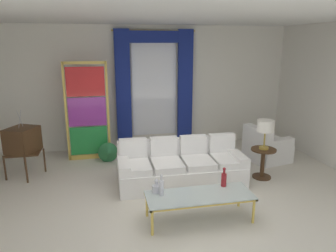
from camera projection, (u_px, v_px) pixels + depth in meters
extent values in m
plane|color=silver|center=(174.00, 199.00, 5.43)|extent=(16.00, 16.00, 0.00)
cube|color=white|center=(147.00, 87.00, 7.95)|extent=(8.00, 0.12, 3.00)
cube|color=white|center=(165.00, 16.00, 5.43)|extent=(8.00, 7.60, 0.04)
cube|color=white|center=(154.00, 86.00, 7.89)|extent=(1.10, 0.02, 2.50)
cylinder|color=gold|center=(154.00, 31.00, 7.49)|extent=(2.00, 0.04, 0.04)
cube|color=navy|center=(123.00, 87.00, 7.65)|extent=(0.36, 0.12, 2.70)
cube|color=navy|center=(185.00, 85.00, 7.95)|extent=(0.36, 0.12, 2.70)
cube|color=navy|center=(154.00, 37.00, 7.50)|extent=(1.80, 0.10, 0.28)
cube|color=white|center=(181.00, 174.00, 5.96)|extent=(2.33, 0.93, 0.38)
cube|color=white|center=(177.00, 158.00, 6.26)|extent=(2.32, 0.23, 0.78)
cube|color=white|center=(235.00, 166.00, 6.13)|extent=(0.21, 0.86, 0.56)
cube|color=white|center=(124.00, 174.00, 5.73)|extent=(0.21, 0.86, 0.56)
cube|color=white|center=(227.00, 160.00, 6.01)|extent=(0.54, 0.74, 0.12)
cube|color=white|center=(222.00, 144.00, 6.26)|extent=(0.51, 0.15, 0.40)
cube|color=white|center=(197.00, 162.00, 5.90)|extent=(0.54, 0.74, 0.12)
cube|color=white|center=(193.00, 145.00, 6.15)|extent=(0.51, 0.15, 0.40)
cube|color=white|center=(167.00, 164.00, 5.79)|extent=(0.54, 0.74, 0.12)
cube|color=white|center=(164.00, 147.00, 6.04)|extent=(0.51, 0.15, 0.40)
cube|color=white|center=(135.00, 166.00, 5.68)|extent=(0.54, 0.74, 0.12)
cube|color=white|center=(133.00, 149.00, 5.93)|extent=(0.51, 0.15, 0.40)
cube|color=silver|center=(200.00, 195.00, 4.69)|extent=(1.58, 0.59, 0.02)
cube|color=gold|center=(194.00, 188.00, 4.96)|extent=(1.58, 0.04, 0.03)
cube|color=gold|center=(205.00, 205.00, 4.44)|extent=(1.58, 0.04, 0.03)
cube|color=gold|center=(148.00, 202.00, 4.55)|extent=(0.04, 0.59, 0.03)
cube|color=gold|center=(248.00, 192.00, 4.85)|extent=(0.04, 0.59, 0.03)
cylinder|color=gold|center=(147.00, 205.00, 4.84)|extent=(0.04, 0.04, 0.38)
cylinder|color=gold|center=(239.00, 195.00, 5.14)|extent=(0.04, 0.04, 0.38)
cylinder|color=gold|center=(152.00, 223.00, 4.36)|extent=(0.04, 0.04, 0.38)
cylinder|color=gold|center=(254.00, 211.00, 4.65)|extent=(0.04, 0.04, 0.38)
cylinder|color=silver|center=(161.00, 188.00, 4.64)|extent=(0.07, 0.07, 0.23)
cylinder|color=silver|center=(161.00, 179.00, 4.60)|extent=(0.03, 0.03, 0.06)
sphere|color=silver|center=(161.00, 176.00, 4.59)|extent=(0.04, 0.04, 0.04)
cylinder|color=maroon|center=(224.00, 180.00, 4.95)|extent=(0.08, 0.08, 0.20)
cylinder|color=maroon|center=(224.00, 172.00, 4.91)|extent=(0.04, 0.04, 0.06)
sphere|color=maroon|center=(224.00, 169.00, 4.90)|extent=(0.05, 0.05, 0.05)
cylinder|color=silver|center=(157.00, 189.00, 4.76)|extent=(0.14, 0.14, 0.11)
cylinder|color=silver|center=(156.00, 184.00, 4.74)|extent=(0.05, 0.05, 0.05)
sphere|color=silver|center=(156.00, 181.00, 4.72)|extent=(0.06, 0.06, 0.06)
cube|color=#472D19|center=(24.00, 152.00, 6.25)|extent=(0.62, 0.54, 0.03)
cylinder|color=#472D19|center=(5.00, 168.00, 6.11)|extent=(0.04, 0.04, 0.50)
cylinder|color=#472D19|center=(24.00, 158.00, 6.63)|extent=(0.04, 0.04, 0.50)
cylinder|color=#472D19|center=(26.00, 170.00, 5.99)|extent=(0.04, 0.04, 0.50)
cylinder|color=#472D19|center=(45.00, 160.00, 6.51)|extent=(0.04, 0.04, 0.50)
cube|color=#472D19|center=(22.00, 140.00, 6.18)|extent=(0.68, 0.71, 0.48)
cube|color=black|center=(12.00, 138.00, 6.23)|extent=(0.18, 0.36, 0.30)
cylinder|color=gold|center=(10.00, 148.00, 6.21)|extent=(0.03, 0.04, 0.04)
cylinder|color=gold|center=(16.00, 146.00, 6.36)|extent=(0.03, 0.04, 0.04)
cylinder|color=silver|center=(20.00, 119.00, 6.08)|extent=(0.07, 0.12, 0.34)
cylinder|color=silver|center=(20.00, 119.00, 6.08)|extent=(0.07, 0.12, 0.34)
cube|color=white|center=(268.00, 151.00, 7.19)|extent=(0.95, 0.95, 0.40)
cube|color=white|center=(268.00, 141.00, 7.13)|extent=(0.81, 0.81, 0.10)
cube|color=white|center=(257.00, 145.00, 7.02)|extent=(0.36, 0.82, 0.80)
cube|color=white|center=(259.00, 144.00, 7.45)|extent=(0.76, 0.33, 0.58)
cube|color=white|center=(278.00, 152.00, 6.88)|extent=(0.76, 0.33, 0.58)
cube|color=gold|center=(66.00, 113.00, 6.95)|extent=(0.05, 0.05, 2.20)
cube|color=gold|center=(108.00, 111.00, 7.13)|extent=(0.05, 0.05, 2.20)
cube|color=gold|center=(84.00, 63.00, 6.77)|extent=(0.90, 0.05, 0.06)
cube|color=gold|center=(90.00, 156.00, 7.31)|extent=(0.90, 0.05, 0.10)
cube|color=#238E3D|center=(89.00, 141.00, 7.21)|extent=(0.82, 0.02, 0.64)
cube|color=purple|center=(87.00, 112.00, 7.04)|extent=(0.82, 0.02, 0.64)
cube|color=red|center=(85.00, 82.00, 6.87)|extent=(0.82, 0.02, 0.64)
cylinder|color=beige|center=(108.00, 159.00, 7.20)|extent=(0.16, 0.16, 0.06)
ellipsoid|color=#1A4D9D|center=(108.00, 154.00, 7.17)|extent=(0.18, 0.32, 0.20)
sphere|color=#1A4D9D|center=(108.00, 148.00, 7.28)|extent=(0.09, 0.09, 0.09)
cone|color=gold|center=(108.00, 147.00, 7.33)|extent=(0.02, 0.04, 0.02)
cone|color=#2B7842|center=(108.00, 153.00, 6.98)|extent=(0.44, 0.40, 0.50)
cylinder|color=#472D19|center=(264.00, 150.00, 6.14)|extent=(0.48, 0.48, 0.03)
cylinder|color=#472D19|center=(263.00, 164.00, 6.22)|extent=(0.08, 0.08, 0.55)
cylinder|color=#472D19|center=(261.00, 177.00, 6.29)|extent=(0.36, 0.36, 0.03)
cylinder|color=#B29338|center=(264.00, 148.00, 6.14)|extent=(0.18, 0.18, 0.04)
cylinder|color=#B29338|center=(265.00, 138.00, 6.08)|extent=(0.03, 0.03, 0.36)
cylinder|color=white|center=(266.00, 126.00, 6.02)|extent=(0.32, 0.32, 0.22)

